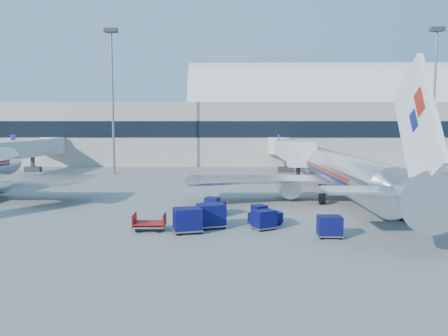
{
  "coord_description": "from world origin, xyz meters",
  "views": [
    {
      "loc": [
        -1.57,
        -38.68,
        7.69
      ],
      "look_at": [
        -2.21,
        6.0,
        3.33
      ],
      "focal_mm": 35.0,
      "sensor_mm": 36.0,
      "label": 1
    }
  ],
  "objects_px": {
    "airliner_main": "(347,174)",
    "cart_train_b": "(211,215)",
    "tug_left": "(214,207)",
    "cart_train_a": "(264,219)",
    "jetbridge_mid": "(26,149)",
    "cart_solo_near": "(330,226)",
    "barrier_near": "(439,203)",
    "tug_lead": "(264,216)",
    "tug_right": "(401,212)",
    "cart_solo_far": "(422,214)",
    "mast_east": "(435,79)",
    "cart_open_red": "(150,225)",
    "jetbridge_near": "(288,149)",
    "mast_west": "(112,80)",
    "cart_train_c": "(188,220)"
  },
  "relations": [
    {
      "from": "airliner_main",
      "to": "cart_train_b",
      "type": "height_order",
      "value": "airliner_main"
    },
    {
      "from": "tug_left",
      "to": "cart_train_a",
      "type": "bearing_deg",
      "value": -123.34
    },
    {
      "from": "jetbridge_mid",
      "to": "cart_train_a",
      "type": "xyz_separation_m",
      "value": [
        35.34,
        -37.66,
        -3.15
      ]
    },
    {
      "from": "cart_train_a",
      "to": "cart_solo_near",
      "type": "height_order",
      "value": "cart_solo_near"
    },
    {
      "from": "barrier_near",
      "to": "cart_train_b",
      "type": "relative_size",
      "value": 1.22
    },
    {
      "from": "barrier_near",
      "to": "tug_lead",
      "type": "xyz_separation_m",
      "value": [
        -16.94,
        -7.44,
        0.28
      ]
    },
    {
      "from": "tug_right",
      "to": "tug_lead",
      "type": "bearing_deg",
      "value": -124.83
    },
    {
      "from": "cart_solo_far",
      "to": "cart_train_b",
      "type": "bearing_deg",
      "value": -178.39
    },
    {
      "from": "mast_east",
      "to": "tug_right",
      "type": "relative_size",
      "value": 10.28
    },
    {
      "from": "cart_solo_near",
      "to": "cart_open_red",
      "type": "relative_size",
      "value": 0.74
    },
    {
      "from": "jetbridge_near",
      "to": "cart_solo_far",
      "type": "relative_size",
      "value": 14.97
    },
    {
      "from": "cart_solo_far",
      "to": "cart_open_red",
      "type": "bearing_deg",
      "value": -177.1
    },
    {
      "from": "mast_east",
      "to": "cart_solo_near",
      "type": "xyz_separation_m",
      "value": [
        -24.73,
        -39.17,
        -13.99
      ]
    },
    {
      "from": "tug_left",
      "to": "cart_solo_near",
      "type": "height_order",
      "value": "tug_left"
    },
    {
      "from": "tug_right",
      "to": "cart_solo_near",
      "type": "xyz_separation_m",
      "value": [
        -7.16,
        -5.85,
        0.19
      ]
    },
    {
      "from": "mast_west",
      "to": "cart_solo_near",
      "type": "xyz_separation_m",
      "value": [
        25.27,
        -39.17,
        -13.99
      ]
    },
    {
      "from": "cart_solo_near",
      "to": "barrier_near",
      "type": "bearing_deg",
      "value": 42.91
    },
    {
      "from": "tug_lead",
      "to": "cart_solo_near",
      "type": "relative_size",
      "value": 1.58
    },
    {
      "from": "jetbridge_near",
      "to": "tug_left",
      "type": "xyz_separation_m",
      "value": [
        -10.55,
        -32.73,
        -3.17
      ]
    },
    {
      "from": "tug_right",
      "to": "barrier_near",
      "type": "bearing_deg",
      "value": 88.27
    },
    {
      "from": "jetbridge_near",
      "to": "cart_train_a",
      "type": "distance_m",
      "value": 38.38
    },
    {
      "from": "jetbridge_mid",
      "to": "cart_solo_far",
      "type": "distance_m",
      "value": 59.76
    },
    {
      "from": "mast_east",
      "to": "cart_solo_far",
      "type": "xyz_separation_m",
      "value": [
        -16.63,
        -34.96,
        -13.97
      ]
    },
    {
      "from": "jetbridge_mid",
      "to": "barrier_near",
      "type": "relative_size",
      "value": 9.17
    },
    {
      "from": "jetbridge_near",
      "to": "jetbridge_mid",
      "type": "xyz_separation_m",
      "value": [
        -42.0,
        0.0,
        0.0
      ]
    },
    {
      "from": "jetbridge_near",
      "to": "cart_train_b",
      "type": "relative_size",
      "value": 11.15
    },
    {
      "from": "tug_right",
      "to": "cart_solo_near",
      "type": "height_order",
      "value": "cart_solo_near"
    },
    {
      "from": "cart_train_c",
      "to": "cart_open_red",
      "type": "xyz_separation_m",
      "value": [
        -2.84,
        0.65,
        -0.51
      ]
    },
    {
      "from": "airliner_main",
      "to": "cart_train_c",
      "type": "xyz_separation_m",
      "value": [
        -14.63,
        -12.49,
        -1.97
      ]
    },
    {
      "from": "barrier_near",
      "to": "jetbridge_near",
      "type": "bearing_deg",
      "value": 109.85
    },
    {
      "from": "airliner_main",
      "to": "cart_solo_far",
      "type": "bearing_deg",
      "value": -70.41
    },
    {
      "from": "jetbridge_near",
      "to": "cart_train_a",
      "type": "relative_size",
      "value": 13.32
    },
    {
      "from": "barrier_near",
      "to": "tug_lead",
      "type": "relative_size",
      "value": 1.09
    },
    {
      "from": "barrier_near",
      "to": "cart_train_b",
      "type": "xyz_separation_m",
      "value": [
        -20.99,
        -8.46,
        0.53
      ]
    },
    {
      "from": "mast_west",
      "to": "tug_right",
      "type": "height_order",
      "value": "mast_west"
    },
    {
      "from": "airliner_main",
      "to": "mast_east",
      "type": "xyz_separation_m",
      "value": [
        20.0,
        25.49,
        11.87
      ]
    },
    {
      "from": "jetbridge_near",
      "to": "tug_lead",
      "type": "relative_size",
      "value": 9.97
    },
    {
      "from": "mast_west",
      "to": "cart_solo_far",
      "type": "height_order",
      "value": "mast_west"
    },
    {
      "from": "mast_west",
      "to": "tug_right",
      "type": "distance_m",
      "value": 48.61
    },
    {
      "from": "cart_train_a",
      "to": "cart_solo_near",
      "type": "xyz_separation_m",
      "value": [
        4.33,
        -2.31,
        0.03
      ]
    },
    {
      "from": "mast_west",
      "to": "cart_open_red",
      "type": "distance_m",
      "value": 41.92
    },
    {
      "from": "jetbridge_mid",
      "to": "mast_east",
      "type": "height_order",
      "value": "mast_east"
    },
    {
      "from": "jetbridge_near",
      "to": "barrier_near",
      "type": "bearing_deg",
      "value": -70.15
    },
    {
      "from": "jetbridge_near",
      "to": "cart_train_c",
      "type": "height_order",
      "value": "jetbridge_near"
    },
    {
      "from": "cart_solo_far",
      "to": "barrier_near",
      "type": "bearing_deg",
      "value": 52.78
    },
    {
      "from": "airliner_main",
      "to": "tug_lead",
      "type": "height_order",
      "value": "airliner_main"
    },
    {
      "from": "tug_lead",
      "to": "tug_right",
      "type": "distance_m",
      "value": 11.56
    },
    {
      "from": "mast_east",
      "to": "tug_lead",
      "type": "bearing_deg",
      "value": -129.23
    },
    {
      "from": "jetbridge_near",
      "to": "mast_east",
      "type": "relative_size",
      "value": 1.22
    },
    {
      "from": "jetbridge_mid",
      "to": "mast_east",
      "type": "relative_size",
      "value": 1.22
    }
  ]
}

